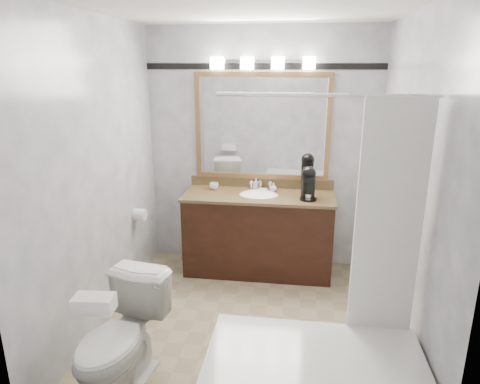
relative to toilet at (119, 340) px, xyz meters
name	(u,v)px	position (x,y,z in m)	size (l,w,h in m)	color
room	(247,183)	(0.73, 0.85, 0.86)	(2.42, 2.62, 2.52)	#9B8A69
vanity	(258,232)	(0.73, 1.87, 0.06)	(1.53, 0.58, 0.97)	black
mirror	(262,127)	(0.73, 2.14, 1.11)	(1.40, 0.04, 1.10)	#9A6F45
vanity_light_bar	(263,63)	(0.73, 2.08, 1.75)	(1.02, 0.14, 0.12)	silver
accent_stripe	(263,66)	(0.73, 2.15, 1.71)	(2.40, 0.01, 0.06)	black
bathtub	(317,377)	(1.29, -0.05, -0.11)	(1.30, 0.75, 1.96)	white
tp_roll	(140,215)	(-0.41, 1.52, 0.31)	(0.12, 0.12, 0.11)	white
toilet	(119,340)	(0.00, 0.00, 0.00)	(0.43, 0.76, 0.77)	white
tissue_box	(94,304)	(0.00, -0.27, 0.43)	(0.23, 0.12, 0.09)	white
coffee_maker	(308,182)	(1.22, 1.81, 0.63)	(0.17, 0.21, 0.32)	black
cup_left	(214,186)	(0.25, 1.98, 0.50)	(0.09, 0.09, 0.07)	white
soap_bottle_a	(256,184)	(0.68, 2.08, 0.52)	(0.05, 0.05, 0.11)	white
soap_bottle_b	(273,187)	(0.87, 2.00, 0.51)	(0.07, 0.07, 0.09)	white
soap_bar	(263,190)	(0.76, 1.99, 0.48)	(0.09, 0.05, 0.03)	beige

